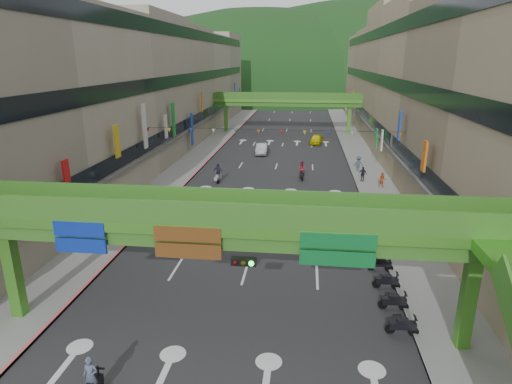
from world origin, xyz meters
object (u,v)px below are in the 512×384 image
overpass_near (244,241)px  scooter_rider_near (91,381)px  car_silver (262,149)px  car_yellow (316,139)px  pedestrian_red (382,181)px  scooter_rider_mid (302,170)px

overpass_near → scooter_rider_near: bearing=-141.1°
car_silver → car_yellow: 11.46m
scooter_rider_near → pedestrian_red: size_ratio=1.27×
scooter_rider_mid → car_yellow: scooter_rider_mid is taller
scooter_rider_near → pedestrian_red: bearing=62.5°
pedestrian_red → car_yellow: bearing=112.7°
scooter_rider_near → car_yellow: (9.72, 54.38, -0.17)m
scooter_rider_near → car_silver: bearing=87.6°
overpass_near → car_silver: (-3.50, 41.60, -4.48)m
scooter_rider_near → scooter_rider_mid: size_ratio=0.91×
scooter_rider_near → car_yellow: size_ratio=0.46×
scooter_rider_near → scooter_rider_mid: bearing=76.8°
car_silver → pedestrian_red: size_ratio=2.85×
scooter_rider_mid → pedestrian_red: (8.30, -2.25, -0.35)m
overpass_near → pedestrian_red: (10.60, 26.42, -4.43)m
scooter_rider_mid → car_silver: 14.18m
scooter_rider_mid → overpass_near: bearing=-94.6°
car_silver → pedestrian_red: bearing=-49.7°
car_yellow → pedestrian_red: pedestrian_red is taller
car_yellow → car_silver: bearing=-124.3°
pedestrian_red → scooter_rider_mid: bearing=172.6°
car_silver → pedestrian_red: (14.10, -15.18, 0.05)m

